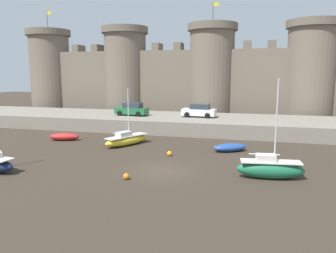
{
  "coord_description": "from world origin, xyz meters",
  "views": [
    {
      "loc": [
        6.24,
        -21.95,
        7.03
      ],
      "look_at": [
        -0.68,
        4.38,
        2.5
      ],
      "focal_mm": 35.0,
      "sensor_mm": 36.0,
      "label": 1
    }
  ],
  "objects_px": {
    "rowboat_foreground_left": "(64,136)",
    "sailboat_midflat_left": "(127,140)",
    "mooring_buoy_mid_mud": "(169,154)",
    "car_quay_centre_west": "(199,111)",
    "mooring_buoy_near_channel": "(126,176)",
    "rowboat_midflat_right": "(230,147)",
    "car_quay_west": "(132,109)",
    "sailboat_near_channel_left": "(270,168)"
  },
  "relations": [
    {
      "from": "mooring_buoy_mid_mud",
      "to": "car_quay_west",
      "type": "bearing_deg",
      "value": 122.85
    },
    {
      "from": "rowboat_midflat_right",
      "to": "mooring_buoy_near_channel",
      "type": "height_order",
      "value": "rowboat_midflat_right"
    },
    {
      "from": "mooring_buoy_near_channel",
      "to": "rowboat_foreground_left",
      "type": "bearing_deg",
      "value": 137.25
    },
    {
      "from": "mooring_buoy_near_channel",
      "to": "car_quay_centre_west",
      "type": "distance_m",
      "value": 20.26
    },
    {
      "from": "rowboat_midflat_right",
      "to": "sailboat_near_channel_left",
      "type": "distance_m",
      "value": 7.67
    },
    {
      "from": "rowboat_midflat_right",
      "to": "mooring_buoy_near_channel",
      "type": "xyz_separation_m",
      "value": [
        -6.06,
        -9.65,
        -0.17
      ]
    },
    {
      "from": "sailboat_near_channel_left",
      "to": "car_quay_centre_west",
      "type": "height_order",
      "value": "sailboat_near_channel_left"
    },
    {
      "from": "sailboat_near_channel_left",
      "to": "mooring_buoy_mid_mud",
      "type": "height_order",
      "value": "sailboat_near_channel_left"
    },
    {
      "from": "car_quay_west",
      "to": "sailboat_near_channel_left",
      "type": "bearing_deg",
      "value": -46.0
    },
    {
      "from": "sailboat_near_channel_left",
      "to": "car_quay_centre_west",
      "type": "relative_size",
      "value": 1.58
    },
    {
      "from": "rowboat_midflat_right",
      "to": "car_quay_centre_west",
      "type": "relative_size",
      "value": 0.79
    },
    {
      "from": "mooring_buoy_mid_mud",
      "to": "car_quay_centre_west",
      "type": "bearing_deg",
      "value": 88.68
    },
    {
      "from": "rowboat_foreground_left",
      "to": "mooring_buoy_near_channel",
      "type": "distance_m",
      "value": 14.99
    },
    {
      "from": "sailboat_midflat_left",
      "to": "car_quay_centre_west",
      "type": "bearing_deg",
      "value": 62.51
    },
    {
      "from": "rowboat_foreground_left",
      "to": "car_quay_centre_west",
      "type": "bearing_deg",
      "value": 38.32
    },
    {
      "from": "rowboat_midflat_right",
      "to": "rowboat_foreground_left",
      "type": "height_order",
      "value": "rowboat_foreground_left"
    },
    {
      "from": "mooring_buoy_near_channel",
      "to": "car_quay_west",
      "type": "distance_m",
      "value": 20.77
    },
    {
      "from": "rowboat_foreground_left",
      "to": "sailboat_near_channel_left",
      "type": "xyz_separation_m",
      "value": [
        20.21,
        -7.51,
        0.29
      ]
    },
    {
      "from": "rowboat_foreground_left",
      "to": "car_quay_west",
      "type": "xyz_separation_m",
      "value": [
        4.01,
        9.26,
        1.96
      ]
    },
    {
      "from": "rowboat_foreground_left",
      "to": "sailboat_midflat_left",
      "type": "relative_size",
      "value": 0.59
    },
    {
      "from": "mooring_buoy_near_channel",
      "to": "mooring_buoy_mid_mud",
      "type": "xyz_separation_m",
      "value": [
        1.22,
        6.71,
        0.0
      ]
    },
    {
      "from": "sailboat_near_channel_left",
      "to": "mooring_buoy_near_channel",
      "type": "bearing_deg",
      "value": -163.85
    },
    {
      "from": "mooring_buoy_mid_mud",
      "to": "car_quay_west",
      "type": "xyz_separation_m",
      "value": [
        -8.22,
        12.72,
        2.15
      ]
    },
    {
      "from": "rowboat_midflat_right",
      "to": "mooring_buoy_near_channel",
      "type": "bearing_deg",
      "value": -122.14
    },
    {
      "from": "mooring_buoy_near_channel",
      "to": "car_quay_centre_west",
      "type": "height_order",
      "value": "car_quay_centre_west"
    },
    {
      "from": "sailboat_near_channel_left",
      "to": "car_quay_centre_west",
      "type": "bearing_deg",
      "value": 113.77
    },
    {
      "from": "sailboat_midflat_left",
      "to": "car_quay_west",
      "type": "height_order",
      "value": "sailboat_midflat_left"
    },
    {
      "from": "sailboat_near_channel_left",
      "to": "mooring_buoy_mid_mud",
      "type": "xyz_separation_m",
      "value": [
        -7.98,
        4.05,
        -0.48
      ]
    },
    {
      "from": "sailboat_midflat_left",
      "to": "rowboat_foreground_left",
      "type": "bearing_deg",
      "value": 176.38
    },
    {
      "from": "mooring_buoy_near_channel",
      "to": "car_quay_west",
      "type": "bearing_deg",
      "value": 109.8
    },
    {
      "from": "car_quay_west",
      "to": "rowboat_foreground_left",
      "type": "bearing_deg",
      "value": -113.42
    },
    {
      "from": "rowboat_foreground_left",
      "to": "car_quay_centre_west",
      "type": "xyz_separation_m",
      "value": [
        12.54,
        9.91,
        1.96
      ]
    },
    {
      "from": "rowboat_midflat_right",
      "to": "sailboat_midflat_left",
      "type": "distance_m",
      "value": 9.93
    },
    {
      "from": "mooring_buoy_near_channel",
      "to": "mooring_buoy_mid_mud",
      "type": "distance_m",
      "value": 6.82
    },
    {
      "from": "mooring_buoy_mid_mud",
      "to": "car_quay_centre_west",
      "type": "height_order",
      "value": "car_quay_centre_west"
    },
    {
      "from": "mooring_buoy_mid_mud",
      "to": "car_quay_west",
      "type": "distance_m",
      "value": 15.3
    },
    {
      "from": "rowboat_foreground_left",
      "to": "sailboat_midflat_left",
      "type": "xyz_separation_m",
      "value": [
        7.14,
        -0.45,
        0.15
      ]
    },
    {
      "from": "rowboat_midflat_right",
      "to": "mooring_buoy_mid_mud",
      "type": "relative_size",
      "value": 7.75
    },
    {
      "from": "rowboat_foreground_left",
      "to": "car_quay_west",
      "type": "distance_m",
      "value": 10.28
    },
    {
      "from": "car_quay_west",
      "to": "rowboat_midflat_right",
      "type": "bearing_deg",
      "value": -36.83
    },
    {
      "from": "rowboat_foreground_left",
      "to": "sailboat_midflat_left",
      "type": "distance_m",
      "value": 7.16
    },
    {
      "from": "mooring_buoy_near_channel",
      "to": "car_quay_centre_west",
      "type": "xyz_separation_m",
      "value": [
        1.53,
        20.08,
        2.15
      ]
    }
  ]
}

